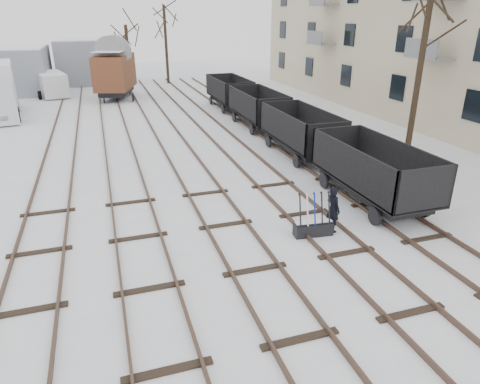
# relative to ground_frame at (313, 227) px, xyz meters

# --- Properties ---
(ground) EXTENTS (120.00, 120.00, 0.00)m
(ground) POSITION_rel_ground_frame_xyz_m (-2.57, -1.43, -0.28)
(ground) COLOR white
(ground) RESTS_ON ground
(tracks) EXTENTS (13.90, 52.00, 0.16)m
(tracks) POSITION_rel_ground_frame_xyz_m (-2.57, 12.25, -0.21)
(tracks) COLOR black
(tracks) RESTS_ON ground
(shed_right) EXTENTS (7.00, 6.00, 4.50)m
(shed_right) POSITION_rel_ground_frame_xyz_m (-6.57, 38.57, 1.96)
(shed_right) COLOR gray
(shed_right) RESTS_ON ground
(ground_frame) EXTENTS (1.33, 0.54, 1.49)m
(ground_frame) POSITION_rel_ground_frame_xyz_m (0.00, 0.00, 0.00)
(ground_frame) COLOR black
(ground_frame) RESTS_ON ground
(worker) EXTENTS (0.50, 0.65, 1.60)m
(worker) POSITION_rel_ground_frame_xyz_m (0.75, 0.10, 0.51)
(worker) COLOR black
(worker) RESTS_ON ground
(freight_wagon_a) EXTENTS (2.28, 5.71, 2.33)m
(freight_wagon_a) POSITION_rel_ground_frame_xyz_m (3.43, 1.85, 0.61)
(freight_wagon_a) COLOR black
(freight_wagon_a) RESTS_ON ground
(freight_wagon_b) EXTENTS (2.28, 5.71, 2.33)m
(freight_wagon_b) POSITION_rel_ground_frame_xyz_m (3.43, 8.25, 0.61)
(freight_wagon_b) COLOR black
(freight_wagon_b) RESTS_ON ground
(freight_wagon_c) EXTENTS (2.28, 5.71, 2.33)m
(freight_wagon_c) POSITION_rel_ground_frame_xyz_m (3.43, 14.65, 0.61)
(freight_wagon_c) COLOR black
(freight_wagon_c) RESTS_ON ground
(freight_wagon_d) EXTENTS (2.28, 5.71, 2.33)m
(freight_wagon_d) POSITION_rel_ground_frame_xyz_m (3.43, 21.05, 0.61)
(freight_wagon_d) COLOR black
(freight_wagon_d) RESTS_ON ground
(box_van_wagon) EXTENTS (4.16, 5.91, 4.08)m
(box_van_wagon) POSITION_rel_ground_frame_xyz_m (-4.75, 27.95, 2.10)
(box_van_wagon) COLOR black
(box_van_wagon) RESTS_ON ground
(panel_van) EXTENTS (3.08, 5.08, 2.09)m
(panel_van) POSITION_rel_ground_frame_xyz_m (-10.18, 31.10, 0.80)
(panel_van) COLOR silver
(panel_van) RESTS_ON ground
(tree_near) EXTENTS (0.30, 0.30, 7.70)m
(tree_near) POSITION_rel_ground_frame_xyz_m (8.57, 6.23, 3.57)
(tree_near) COLOR black
(tree_near) RESTS_ON ground
(tree_far_left) EXTENTS (0.30, 0.30, 5.98)m
(tree_far_left) POSITION_rel_ground_frame_xyz_m (-3.19, 32.30, 2.70)
(tree_far_left) COLOR black
(tree_far_left) RESTS_ON ground
(tree_far_right) EXTENTS (0.30, 0.30, 7.75)m
(tree_far_right) POSITION_rel_ground_frame_xyz_m (1.00, 35.82, 3.59)
(tree_far_right) COLOR black
(tree_far_right) RESTS_ON ground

